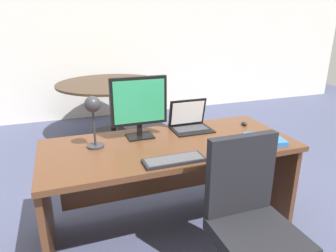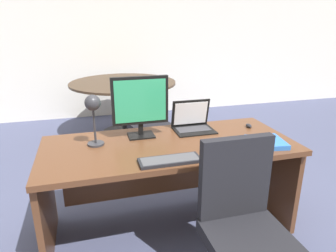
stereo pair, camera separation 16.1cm
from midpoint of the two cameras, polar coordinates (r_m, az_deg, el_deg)
ground at (r=3.85m, az=-8.65°, el=-5.26°), size 12.00×12.00×0.00m
back_wall at (r=5.32m, az=-13.56°, el=16.70°), size 10.00×0.10×2.80m
desk at (r=2.35m, az=-2.05°, el=-7.24°), size 1.84×0.80×0.73m
monitor at (r=2.28m, az=-7.52°, el=4.20°), size 0.43×0.16×0.47m
laptop at (r=2.51m, az=2.19°, el=1.15°), size 0.32×0.25×0.24m
keyboard at (r=1.93m, az=-1.25°, el=-6.49°), size 0.40×0.14×0.02m
mouse at (r=2.66m, az=12.49°, el=0.40°), size 0.04×0.07×0.03m
desk_lamp at (r=2.13m, az=-16.06°, el=2.70°), size 0.12×0.14×0.38m
book at (r=2.34m, az=15.84°, el=-2.45°), size 0.28×0.29×0.03m
office_chair at (r=1.92m, az=12.88°, el=-19.51°), size 0.56×0.56×0.96m
meeting_table at (r=4.35m, az=-11.63°, el=5.66°), size 1.48×1.48×0.78m
meeting_chair_near at (r=3.64m, az=-6.30°, el=-0.65°), size 0.56×0.57×0.90m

